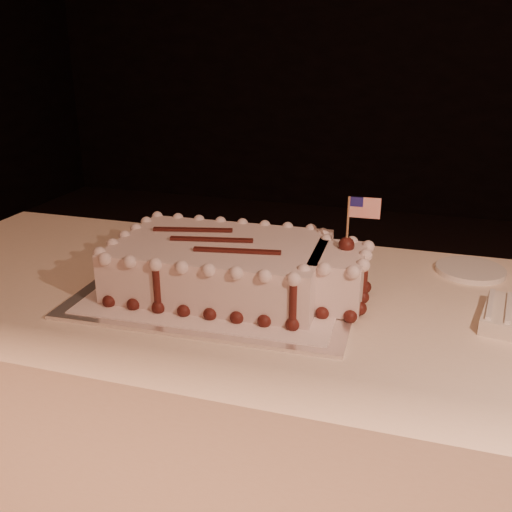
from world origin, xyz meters
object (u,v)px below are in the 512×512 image
(banquet_table, at_px, (370,457))
(cake_board, at_px, (222,290))
(side_plate, at_px, (470,270))
(sheet_cake, at_px, (235,266))

(banquet_table, bearing_deg, cake_board, -179.12)
(banquet_table, xyz_separation_m, cake_board, (-0.35, -0.01, 0.38))
(cake_board, xyz_separation_m, side_plate, (0.54, 0.28, 0.00))
(side_plate, bearing_deg, sheet_cake, -151.05)
(cake_board, bearing_deg, banquet_table, -0.90)
(cake_board, relative_size, side_plate, 3.68)
(cake_board, height_order, sheet_cake, sheet_cake)
(sheet_cake, bearing_deg, side_plate, 28.95)
(sheet_cake, relative_size, side_plate, 3.51)
(banquet_table, relative_size, cake_board, 4.00)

